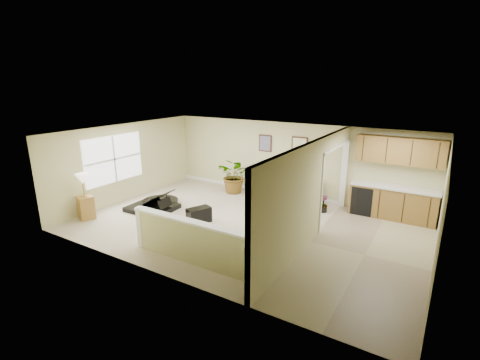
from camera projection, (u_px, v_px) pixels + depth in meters
The scene contains 20 objects.
floor at pixel (245, 226), 9.45m from camera, with size 9.00×9.00×0.00m, color tan.
back_wall at pixel (291, 160), 11.57m from camera, with size 9.00×0.04×2.50m, color #C6C287.
front_wall at pixel (166, 220), 6.64m from camera, with size 9.00×0.04×2.50m, color #C6C287.
left_wall at pixel (127, 162), 11.35m from camera, with size 0.04×6.00×2.50m, color #C6C287.
right_wall at pixel (441, 215), 6.87m from camera, with size 0.04×6.00×2.50m, color #C6C287.
ceiling at pixel (245, 135), 8.76m from camera, with size 9.00×6.00×0.04m, color silver.
kitchen_vinyl at pixel (365, 255), 7.88m from camera, with size 2.70×6.00×0.01m, color tan.
interior_partition at pixel (314, 192), 8.43m from camera, with size 0.18×5.99×2.50m.
pony_half_wall at pixel (194, 242), 7.38m from camera, with size 3.42×0.22×1.00m.
left_window at pixel (114, 159), 10.87m from camera, with size 0.05×2.15×1.45m, color white.
wall_art_left at pixel (265, 143), 11.89m from camera, with size 0.48×0.04×0.58m.
wall_mirror at pixel (300, 145), 11.25m from camera, with size 0.55×0.04×0.55m.
kitchen_cabinets at pixel (390, 188), 9.87m from camera, with size 2.36×0.65×2.33m.
piano at pixel (153, 192), 10.62m from camera, with size 1.62×1.68×1.27m.
piano_bench at pixel (199, 215), 9.62m from camera, with size 0.33×0.66×0.44m, color black.
loveseat at pixel (292, 191), 11.23m from camera, with size 1.74×1.03×0.97m.
accent_table at pixel (265, 184), 11.89m from camera, with size 0.45×0.45×0.66m.
palm_plant at pixel (235, 176), 12.11m from camera, with size 1.17×1.02×1.25m.
small_plant at pixel (323, 205), 10.44m from camera, with size 0.38×0.38×0.51m.
lamp_stand at pixel (85, 200), 9.81m from camera, with size 0.49×0.49×1.33m.
Camera 1 is at (4.40, -7.55, 3.81)m, focal length 26.00 mm.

